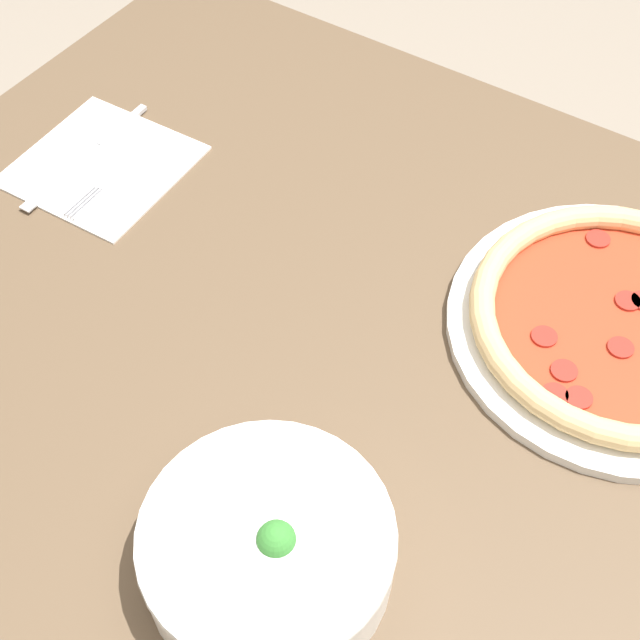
{
  "coord_description": "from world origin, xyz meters",
  "views": [
    {
      "loc": [
        -0.16,
        0.4,
        1.48
      ],
      "look_at": [
        0.14,
        -0.05,
        0.78
      ],
      "focal_mm": 50.0,
      "sensor_mm": 36.0,
      "label": 1
    }
  ],
  "objects": [
    {
      "name": "fork",
      "position": [
        0.46,
        -0.12,
        0.77
      ],
      "size": [
        0.02,
        0.18,
        0.0
      ],
      "rotation": [
        0.0,
        0.0,
        1.6
      ],
      "color": "silver",
      "rests_on": "napkin"
    },
    {
      "name": "napkin",
      "position": [
        0.49,
        -0.12,
        0.77
      ],
      "size": [
        0.19,
        0.19,
        0.0
      ],
      "color": "white",
      "rests_on": "dining_table"
    },
    {
      "name": "pizza",
      "position": [
        -0.11,
        -0.22,
        0.78
      ],
      "size": [
        0.35,
        0.35,
        0.04
      ],
      "color": "white",
      "rests_on": "dining_table"
    },
    {
      "name": "knife",
      "position": [
        0.51,
        -0.13,
        0.77
      ],
      "size": [
        0.02,
        0.22,
        0.01
      ],
      "rotation": [
        0.0,
        0.0,
        1.6
      ],
      "color": "silver",
      "rests_on": "napkin"
    },
    {
      "name": "bowl",
      "position": [
        0.04,
        0.18,
        0.8
      ],
      "size": [
        0.21,
        0.21,
        0.08
      ],
      "color": "white",
      "rests_on": "dining_table"
    },
    {
      "name": "dining_table",
      "position": [
        0.0,
        0.0,
        0.67
      ],
      "size": [
        1.38,
        1.03,
        0.76
      ],
      "color": "brown",
      "rests_on": "ground_plane"
    }
  ]
}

